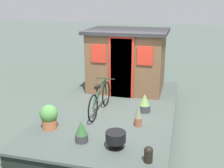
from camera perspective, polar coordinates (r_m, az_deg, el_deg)
name	(u,v)px	position (r m, az deg, el deg)	size (l,w,h in m)	color
ground_plane	(114,120)	(7.45, 0.40, -7.52)	(60.00, 60.00, 0.00)	#47564C
houseboat_deck	(114,114)	(7.37, 0.40, -6.17)	(5.48, 3.13, 0.38)	#424C47
houseboat_cabin	(127,60)	(8.54, 3.14, 5.06)	(1.84, 2.40, 1.86)	brown
bicycle	(100,99)	(6.83, -2.49, -3.12)	(1.70, 0.50, 0.78)	black
potted_plant_geranium	(49,116)	(6.20, -12.90, -6.53)	(0.40, 0.40, 0.55)	#B2603D
potted_plant_rosemary	(144,103)	(6.98, 6.74, -4.00)	(0.30, 0.30, 0.47)	#38383D
potted_plant_thyme	(81,132)	(5.57, -6.35, -9.82)	(0.26, 0.26, 0.45)	#38383D
potted_plant_fern	(138,115)	(6.18, 5.47, -6.32)	(0.16, 0.16, 0.58)	#935138
charcoal_grill	(116,137)	(5.30, 0.77, -10.97)	(0.39, 0.39, 0.34)	black
mooring_bollard	(148,154)	(4.98, 7.55, -14.12)	(0.16, 0.16, 0.30)	black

